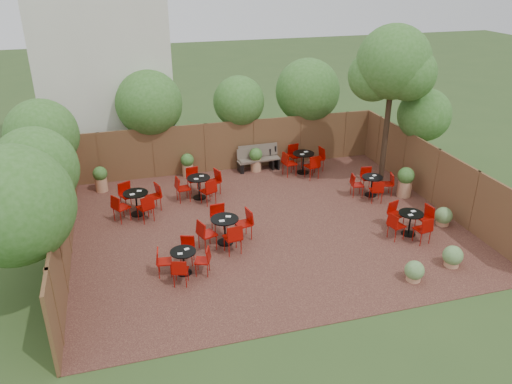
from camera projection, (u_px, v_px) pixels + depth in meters
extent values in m
plane|color=#354F23|center=(268.00, 226.00, 16.13)|extent=(80.00, 80.00, 0.00)
cube|color=#381B17|center=(268.00, 225.00, 16.12)|extent=(12.00, 10.00, 0.02)
cube|color=brown|center=(231.00, 146.00, 20.07)|extent=(12.00, 0.08, 2.00)
cube|color=brown|center=(65.00, 223.00, 14.21)|extent=(0.08, 10.00, 2.00)
cube|color=brown|center=(436.00, 177.00, 17.20)|extent=(0.08, 10.00, 2.00)
cube|color=beige|center=(104.00, 62.00, 20.31)|extent=(5.00, 4.00, 8.00)
sphere|color=#326420|center=(42.00, 135.00, 15.97)|extent=(2.30, 2.30, 2.30)
sphere|color=#326420|center=(35.00, 169.00, 13.38)|extent=(2.28, 2.28, 2.28)
sphere|color=#326420|center=(12.00, 206.00, 11.09)|extent=(2.74, 2.74, 2.74)
sphere|color=#326420|center=(149.00, 104.00, 19.19)|extent=(2.53, 2.53, 2.53)
sphere|color=#326420|center=(239.00, 102.00, 20.04)|extent=(2.04, 2.04, 2.04)
sphere|color=#326420|center=(308.00, 91.00, 20.89)|extent=(2.67, 2.67, 2.67)
sphere|color=#326420|center=(424.00, 115.00, 18.44)|extent=(1.95, 1.95, 1.95)
cylinder|color=black|center=(387.00, 122.00, 18.15)|extent=(0.25, 0.25, 4.78)
sphere|color=#326420|center=(394.00, 62.00, 17.25)|extent=(2.56, 2.56, 2.56)
sphere|color=#326420|center=(373.00, 76.00, 17.70)|extent=(1.80, 1.80, 1.80)
sphere|color=#326420|center=(409.00, 73.00, 17.14)|extent=(1.87, 1.87, 1.87)
cube|color=brown|center=(256.00, 161.00, 20.14)|extent=(1.50, 0.56, 0.05)
cube|color=brown|center=(254.00, 153.00, 20.20)|extent=(1.47, 0.23, 0.44)
cube|color=black|center=(240.00, 168.00, 20.06)|extent=(0.09, 0.44, 0.39)
cube|color=black|center=(271.00, 164.00, 20.40)|extent=(0.09, 0.44, 0.39)
cube|color=brown|center=(259.00, 159.00, 20.16)|extent=(1.65, 0.53, 0.05)
cube|color=brown|center=(258.00, 150.00, 20.22)|extent=(1.64, 0.16, 0.49)
cube|color=black|center=(242.00, 167.00, 20.08)|extent=(0.08, 0.49, 0.44)
cube|color=black|center=(277.00, 163.00, 20.45)|extent=(0.08, 0.49, 0.44)
cylinder|color=black|center=(138.00, 214.00, 16.80)|extent=(0.47, 0.47, 0.03)
cylinder|color=black|center=(137.00, 204.00, 16.64)|extent=(0.05, 0.05, 0.75)
cylinder|color=black|center=(135.00, 193.00, 16.47)|extent=(0.82, 0.82, 0.03)
cube|color=white|center=(139.00, 191.00, 16.57)|extent=(0.18, 0.16, 0.02)
cube|color=white|center=(132.00, 194.00, 16.33)|extent=(0.18, 0.16, 0.02)
cylinder|color=black|center=(184.00, 273.00, 13.65)|extent=(0.41, 0.41, 0.03)
cylinder|color=black|center=(184.00, 262.00, 13.52)|extent=(0.05, 0.05, 0.64)
cylinder|color=black|center=(183.00, 252.00, 13.38)|extent=(0.70, 0.70, 0.03)
cube|color=white|center=(187.00, 249.00, 13.46)|extent=(0.15, 0.12, 0.01)
cube|color=white|center=(180.00, 254.00, 13.25)|extent=(0.15, 0.12, 0.01)
cylinder|color=black|center=(200.00, 197.00, 17.97)|extent=(0.47, 0.47, 0.03)
cylinder|color=black|center=(199.00, 188.00, 17.81)|extent=(0.05, 0.05, 0.74)
cylinder|color=black|center=(199.00, 178.00, 17.65)|extent=(0.81, 0.81, 0.03)
cube|color=white|center=(202.00, 176.00, 17.74)|extent=(0.17, 0.14, 0.02)
cube|color=white|center=(196.00, 179.00, 17.50)|extent=(0.17, 0.14, 0.02)
cylinder|color=black|center=(225.00, 242.00, 15.11)|extent=(0.48, 0.48, 0.03)
cylinder|color=black|center=(225.00, 231.00, 14.95)|extent=(0.05, 0.05, 0.77)
cylinder|color=black|center=(225.00, 219.00, 14.79)|extent=(0.83, 0.83, 0.03)
cube|color=white|center=(228.00, 216.00, 14.89)|extent=(0.17, 0.14, 0.02)
cube|color=white|center=(222.00, 221.00, 14.63)|extent=(0.17, 0.14, 0.02)
cylinder|color=black|center=(408.00, 234.00, 15.59)|extent=(0.43, 0.43, 0.03)
cylinder|color=black|center=(410.00, 224.00, 15.44)|extent=(0.05, 0.05, 0.69)
cylinder|color=black|center=(411.00, 213.00, 15.29)|extent=(0.75, 0.75, 0.03)
cube|color=white|center=(413.00, 211.00, 15.38)|extent=(0.16, 0.13, 0.01)
cube|color=white|center=(411.00, 215.00, 15.15)|extent=(0.16, 0.13, 0.01)
cylinder|color=black|center=(371.00, 195.00, 18.16)|extent=(0.43, 0.43, 0.03)
cylinder|color=black|center=(371.00, 186.00, 18.02)|extent=(0.05, 0.05, 0.68)
cylinder|color=black|center=(372.00, 177.00, 17.87)|extent=(0.74, 0.74, 0.03)
cube|color=white|center=(374.00, 175.00, 17.96)|extent=(0.15, 0.13, 0.01)
cube|color=white|center=(372.00, 178.00, 17.74)|extent=(0.15, 0.13, 0.01)
cylinder|color=black|center=(303.00, 172.00, 20.09)|extent=(0.49, 0.49, 0.03)
cylinder|color=black|center=(303.00, 163.00, 19.92)|extent=(0.06, 0.06, 0.78)
cylinder|color=black|center=(304.00, 153.00, 19.75)|extent=(0.85, 0.85, 0.03)
cube|color=white|center=(306.00, 152.00, 19.85)|extent=(0.17, 0.14, 0.02)
cube|color=white|center=(302.00, 154.00, 19.60)|extent=(0.17, 0.14, 0.02)
cylinder|color=tan|center=(188.00, 170.00, 19.66)|extent=(0.42, 0.42, 0.49)
sphere|color=#326420|center=(187.00, 160.00, 19.48)|extent=(0.51, 0.51, 0.51)
cylinder|color=tan|center=(256.00, 165.00, 20.19)|extent=(0.43, 0.43, 0.50)
sphere|color=#326420|center=(256.00, 154.00, 20.00)|extent=(0.52, 0.52, 0.52)
cylinder|color=tan|center=(102.00, 185.00, 18.41)|extent=(0.43, 0.43, 0.49)
sphere|color=#326420|center=(100.00, 174.00, 18.23)|extent=(0.52, 0.52, 0.52)
cylinder|color=tan|center=(404.00, 189.00, 18.01)|extent=(0.49, 0.49, 0.57)
sphere|color=#326420|center=(406.00, 176.00, 17.80)|extent=(0.59, 0.59, 0.59)
cylinder|color=tan|center=(451.00, 263.00, 13.96)|extent=(0.40, 0.40, 0.18)
sphere|color=#598344|center=(453.00, 255.00, 13.86)|extent=(0.55, 0.55, 0.55)
cylinder|color=tan|center=(413.00, 277.00, 13.33)|extent=(0.38, 0.38, 0.17)
sphere|color=#598344|center=(414.00, 270.00, 13.24)|extent=(0.52, 0.52, 0.52)
cylinder|color=tan|center=(442.00, 222.00, 16.12)|extent=(0.40, 0.40, 0.18)
sphere|color=#598344|center=(444.00, 216.00, 16.03)|extent=(0.55, 0.55, 0.55)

